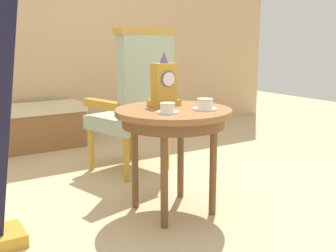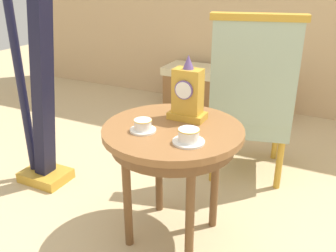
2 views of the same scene
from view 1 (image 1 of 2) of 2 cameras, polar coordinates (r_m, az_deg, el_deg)
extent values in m
plane|color=tan|center=(2.67, -1.32, -11.56)|extent=(10.00, 10.00, 0.00)
cube|color=tan|center=(4.54, -16.92, 15.62)|extent=(6.00, 0.10, 2.80)
cylinder|color=brown|center=(2.49, 0.74, 1.98)|extent=(0.71, 0.71, 0.03)
cylinder|color=brown|center=(2.50, 0.74, 0.79)|extent=(0.62, 0.62, 0.07)
cylinder|color=brown|center=(2.80, 1.75, -3.76)|extent=(0.04, 0.04, 0.62)
cylinder|color=brown|center=(2.63, -4.58, -4.86)|extent=(0.04, 0.04, 0.62)
cylinder|color=brown|center=(2.34, -0.51, -6.94)|extent=(0.04, 0.04, 0.62)
cylinder|color=brown|center=(2.53, 6.23, -5.53)|extent=(0.04, 0.04, 0.62)
cylinder|color=white|center=(2.34, -0.07, 1.90)|extent=(0.13, 0.13, 0.01)
cylinder|color=white|center=(2.34, -0.07, 2.62)|extent=(0.08, 0.08, 0.05)
torus|color=gold|center=(2.33, -0.07, 3.15)|extent=(0.09, 0.09, 0.00)
cylinder|color=white|center=(2.46, 5.10, 2.35)|extent=(0.15, 0.15, 0.01)
cylinder|color=white|center=(2.46, 5.11, 3.13)|extent=(0.09, 0.09, 0.06)
torus|color=gold|center=(2.45, 5.12, 3.72)|extent=(0.10, 0.10, 0.00)
cube|color=gold|center=(2.61, -0.55, 3.21)|extent=(0.19, 0.11, 0.04)
cube|color=gold|center=(2.59, -0.56, 6.12)|extent=(0.14, 0.09, 0.23)
cylinder|color=#664C8C|center=(2.54, 0.05, 6.47)|extent=(0.10, 0.01, 0.10)
cylinder|color=white|center=(2.54, 0.13, 6.46)|extent=(0.08, 0.00, 0.08)
cone|color=#664C8C|center=(2.58, -0.57, 9.44)|extent=(0.06, 0.06, 0.07)
cube|color=#9EB299|center=(3.39, -5.46, 0.60)|extent=(0.63, 0.63, 0.11)
cube|color=#9EB299|center=(3.17, -2.95, 6.73)|extent=(0.53, 0.21, 0.64)
cube|color=gold|center=(3.16, -3.01, 12.88)|extent=(0.57, 0.23, 0.04)
cube|color=gold|center=(3.51, -2.69, 3.78)|extent=(0.18, 0.47, 0.06)
cube|color=gold|center=(3.21, -8.60, 2.90)|extent=(0.18, 0.47, 0.06)
cylinder|color=gold|center=(3.74, -5.09, -1.93)|extent=(0.04, 0.04, 0.35)
cylinder|color=gold|center=(3.47, -10.52, -3.16)|extent=(0.04, 0.04, 0.35)
cylinder|color=gold|center=(3.43, -0.18, -3.14)|extent=(0.04, 0.04, 0.35)
cylinder|color=gold|center=(3.14, -5.74, -4.63)|extent=(0.04, 0.04, 0.35)
cube|color=black|center=(2.23, -22.11, 4.21)|extent=(0.28, 0.11, 1.47)
cube|color=beige|center=(4.21, -19.45, 2.11)|extent=(1.18, 0.40, 0.08)
cube|color=brown|center=(4.25, -19.24, -0.82)|extent=(1.13, 0.38, 0.36)
camera|label=2|loc=(2.16, 44.49, 16.73)|focal=39.32mm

